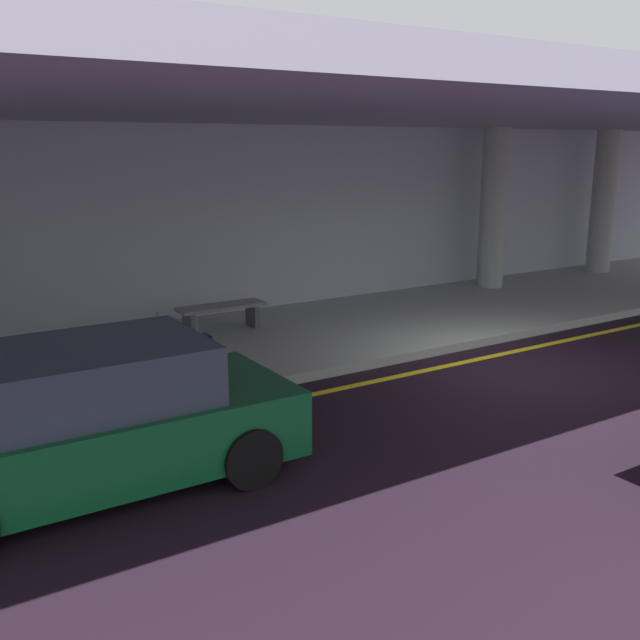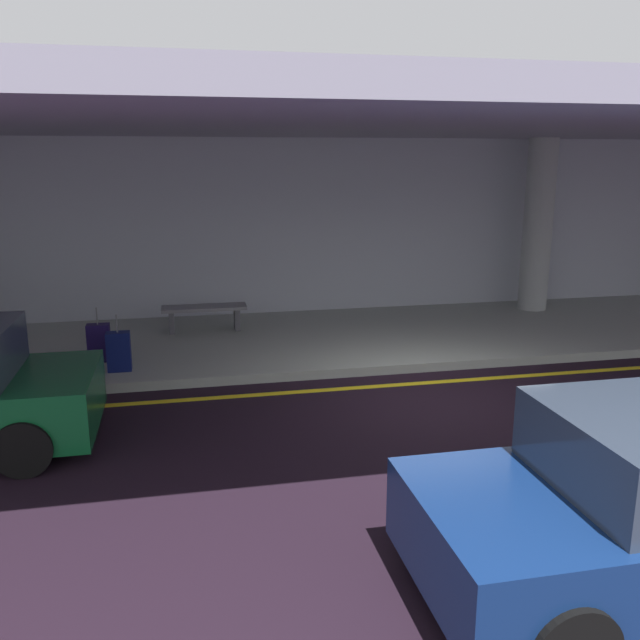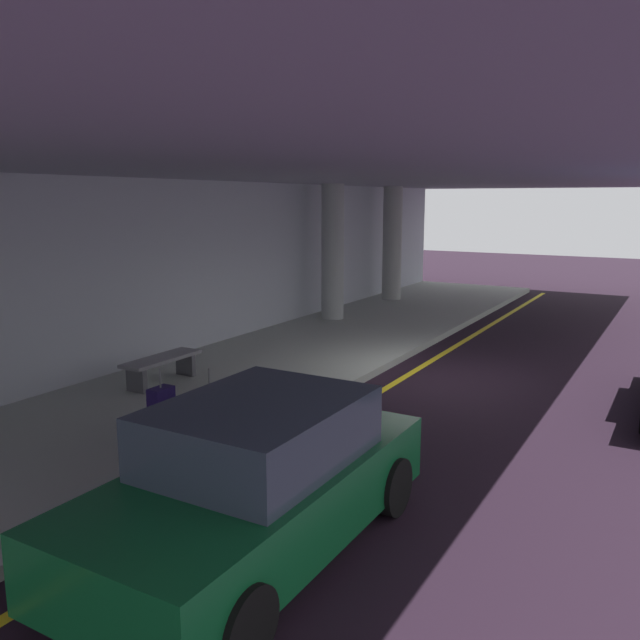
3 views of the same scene
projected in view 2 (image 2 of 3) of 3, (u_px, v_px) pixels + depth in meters
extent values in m
plane|color=black|center=(433.00, 394.00, 9.89)|extent=(60.00, 60.00, 0.00)
cube|color=#9DA499|center=(374.00, 336.00, 12.82)|extent=(26.00, 4.20, 0.15)
cube|color=yellow|center=(421.00, 383.00, 10.36)|extent=(26.00, 0.14, 0.01)
cylinder|color=#9CA19F|center=(538.00, 226.00, 14.38)|extent=(0.62, 0.62, 3.65)
cube|color=#8D8A9E|center=(386.00, 124.00, 11.43)|extent=(28.00, 13.20, 0.30)
cube|color=#A9AFBB|center=(346.00, 228.00, 14.53)|extent=(26.00, 0.30, 3.80)
cylinder|color=black|center=(51.00, 395.00, 8.92)|extent=(0.64, 0.22, 0.64)
cylinder|color=black|center=(23.00, 448.00, 7.30)|extent=(0.64, 0.22, 0.64)
cylinder|color=black|center=(463.00, 513.00, 5.96)|extent=(0.64, 0.22, 0.64)
cube|color=#1C1147|center=(99.00, 343.00, 10.92)|extent=(0.36, 0.22, 0.62)
cylinder|color=slate|center=(97.00, 316.00, 10.81)|extent=(0.02, 0.02, 0.28)
cube|color=#0C1753|center=(119.00, 351.00, 10.43)|extent=(0.36, 0.22, 0.62)
cylinder|color=slate|center=(117.00, 323.00, 10.32)|extent=(0.02, 0.02, 0.28)
cube|color=slate|center=(204.00, 308.00, 12.83)|extent=(1.60, 0.50, 0.06)
cube|color=#4C4C51|center=(172.00, 321.00, 12.76)|extent=(0.10, 0.40, 0.42)
cube|color=#4C4C51|center=(237.00, 318.00, 13.01)|extent=(0.10, 0.40, 0.42)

